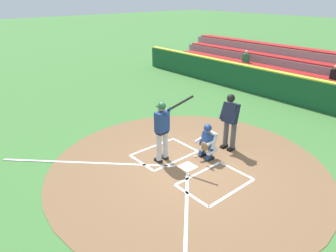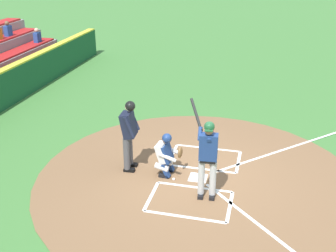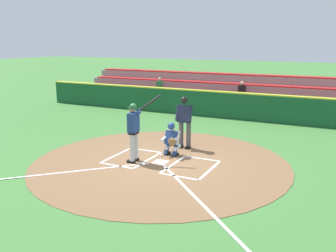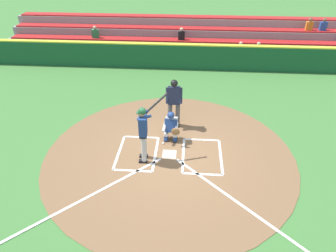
# 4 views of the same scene
# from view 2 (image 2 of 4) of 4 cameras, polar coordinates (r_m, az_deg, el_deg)

# --- Properties ---
(ground_plane) EXTENTS (120.00, 120.00, 0.00)m
(ground_plane) POSITION_cam_2_polar(r_m,az_deg,el_deg) (10.41, 4.12, -7.13)
(ground_plane) COLOR #427A38
(dirt_circle) EXTENTS (8.00, 8.00, 0.01)m
(dirt_circle) POSITION_cam_2_polar(r_m,az_deg,el_deg) (10.41, 4.12, -7.10)
(dirt_circle) COLOR brown
(dirt_circle) RESTS_ON ground
(home_plate_and_chalk) EXTENTS (7.93, 4.91, 0.01)m
(home_plate_and_chalk) POSITION_cam_2_polar(r_m,az_deg,el_deg) (10.32, 8.98, -7.60)
(home_plate_and_chalk) COLOR white
(home_plate_and_chalk) RESTS_ON dirt_circle
(batter) EXTENTS (0.90, 0.77, 2.13)m
(batter) POSITION_cam_2_polar(r_m,az_deg,el_deg) (9.18, 5.44, -3.84)
(batter) COLOR #BCBCBC
(batter) RESTS_ON ground
(catcher) EXTENTS (0.59, 0.64, 1.13)m
(catcher) POSITION_cam_2_polar(r_m,az_deg,el_deg) (10.27, -0.22, -3.76)
(catcher) COLOR black
(catcher) RESTS_ON ground
(plate_umpire) EXTENTS (0.60, 0.43, 1.86)m
(plate_umpire) POSITION_cam_2_polar(r_m,az_deg,el_deg) (10.33, -5.37, -0.68)
(plate_umpire) COLOR #4C4C51
(plate_umpire) RESTS_ON ground
(baseball) EXTENTS (0.07, 0.07, 0.07)m
(baseball) POSITION_cam_2_polar(r_m,az_deg,el_deg) (10.27, 0.79, -7.28)
(baseball) COLOR white
(baseball) RESTS_ON ground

